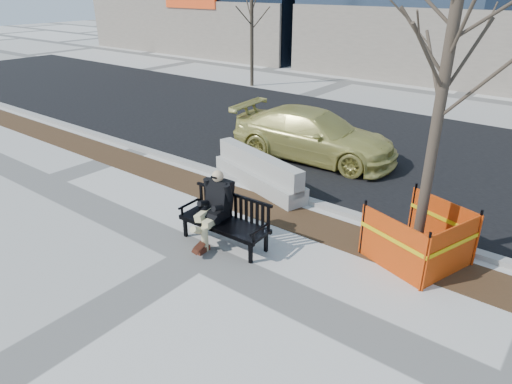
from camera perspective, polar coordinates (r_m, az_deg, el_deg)
ground at (r=9.80m, az=-7.13°, el=-7.77°), size 120.00×120.00×0.00m
mulch_strip at (r=11.51m, az=1.96°, el=-2.33°), size 40.00×1.20×0.02m
asphalt_street at (r=16.57m, az=14.78°, el=5.41°), size 60.00×10.40×0.01m
curb at (r=12.20m, az=4.60°, el=-0.50°), size 60.00×0.25×0.12m
bench at (r=10.15m, az=-3.89°, el=-6.38°), size 2.11×0.82×1.11m
seated_man at (r=10.35m, az=-4.90°, el=-5.77°), size 0.73×1.17×1.61m
tree_fence at (r=10.15m, az=19.00°, el=-7.84°), size 3.12×3.12×6.17m
sedan at (r=15.14m, az=7.01°, el=4.24°), size 5.55×2.66×1.56m
jersey_barrier_left at (r=12.88m, az=0.35°, el=0.69°), size 3.48×1.62×0.98m
far_tree_left at (r=26.17m, az=-0.50°, el=13.07°), size 2.14×2.14×5.69m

